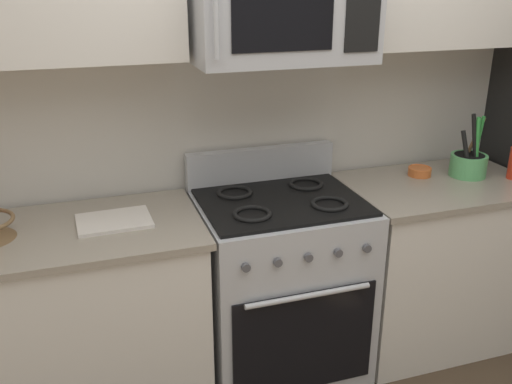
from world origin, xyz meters
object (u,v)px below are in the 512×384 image
range_oven (279,285)px  prep_bowl (420,171)px  cutting_board (114,221)px  microwave (281,17)px  utensil_crock (469,163)px

range_oven → prep_bowl: 0.95m
range_oven → cutting_board: size_ratio=3.55×
microwave → prep_bowl: size_ratio=6.20×
cutting_board → prep_bowl: bearing=4.2°
range_oven → microwave: size_ratio=1.46×
range_oven → utensil_crock: (1.06, 0.04, 0.51)m
utensil_crock → prep_bowl: utensil_crock is taller
range_oven → utensil_crock: bearing=2.4°
microwave → prep_bowl: (0.82, 0.10, -0.80)m
microwave → prep_bowl: 1.15m
range_oven → utensil_crock: utensil_crock is taller
range_oven → prep_bowl: size_ratio=9.03×
cutting_board → microwave: bearing=1.4°
utensil_crock → cutting_board: (-1.81, -0.03, -0.06)m
range_oven → prep_bowl: bearing=8.6°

